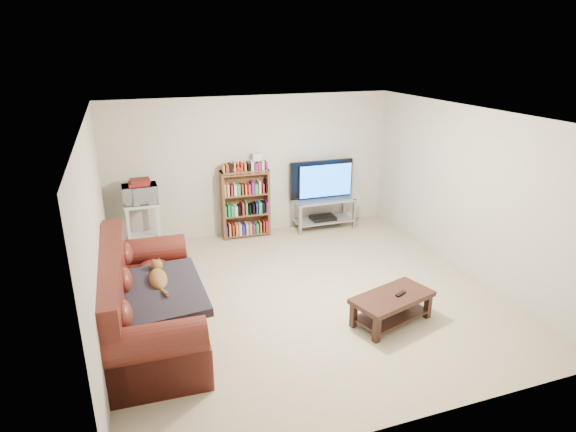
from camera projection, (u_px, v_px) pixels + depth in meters
name	position (u px, v px, depth m)	size (l,w,h in m)	color
floor	(305.00, 294.00, 6.53)	(5.00, 5.00, 0.00)	#C2B390
ceiling	(307.00, 115.00, 5.72)	(5.00, 5.00, 0.00)	white
wall_back	(254.00, 166.00, 8.35)	(5.00, 5.00, 0.00)	beige
wall_front	(417.00, 305.00, 3.91)	(5.00, 5.00, 0.00)	beige
wall_left	(97.00, 235.00, 5.35)	(5.00, 5.00, 0.00)	beige
wall_right	(468.00, 192.00, 6.90)	(5.00, 5.00, 0.00)	beige
sofa	(143.00, 307.00, 5.52)	(1.15, 2.48, 1.04)	#571E16
blanket	(160.00, 293.00, 5.34)	(0.94, 1.22, 0.10)	#242029
cat	(158.00, 279.00, 5.52)	(0.27, 0.66, 0.20)	brown
coffee_table	(392.00, 303.00, 5.79)	(1.11, 0.77, 0.37)	black
remote	(401.00, 294.00, 5.76)	(0.16, 0.05, 0.02)	black
tv_stand	(323.00, 208.00, 8.76)	(1.11, 0.51, 0.55)	#999EA3
television	(324.00, 181.00, 8.59)	(1.19, 0.16, 0.69)	black
dvd_player	(323.00, 218.00, 8.83)	(0.44, 0.31, 0.06)	black
bookshelf	(245.00, 203.00, 8.30)	(0.83, 0.28, 1.19)	brown
shelf_clutter	(250.00, 163.00, 8.11)	(0.61, 0.19, 0.28)	silver
microwave_stand	(143.00, 221.00, 7.62)	(0.54, 0.40, 0.86)	silver
microwave	(140.00, 194.00, 7.47)	(0.53, 0.36, 0.29)	silver
game_boxes	(139.00, 183.00, 7.41)	(0.31, 0.27, 0.05)	maroon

